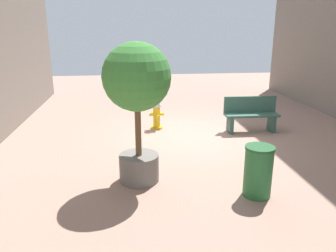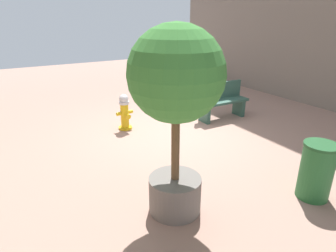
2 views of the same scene
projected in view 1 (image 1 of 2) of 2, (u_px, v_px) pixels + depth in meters
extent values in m
plane|color=#9E7A6B|center=(192.00, 136.00, 8.74)|extent=(23.40, 23.40, 0.00)
cylinder|color=gold|center=(157.00, 127.00, 9.38)|extent=(0.33, 0.33, 0.05)
cylinder|color=gold|center=(157.00, 117.00, 9.29)|extent=(0.19, 0.19, 0.58)
cylinder|color=silver|center=(157.00, 105.00, 9.20)|extent=(0.24, 0.24, 0.06)
sphere|color=silver|center=(156.00, 102.00, 9.17)|extent=(0.22, 0.22, 0.22)
cylinder|color=gold|center=(162.00, 114.00, 9.29)|extent=(0.13, 0.09, 0.09)
cylinder|color=gold|center=(152.00, 114.00, 9.24)|extent=(0.13, 0.09, 0.09)
cylinder|color=gold|center=(157.00, 117.00, 9.13)|extent=(0.12, 0.15, 0.11)
cube|color=#33594C|center=(271.00, 123.00, 9.05)|extent=(0.11, 0.40, 0.45)
cube|color=#33594C|center=(230.00, 124.00, 8.95)|extent=(0.11, 0.40, 0.45)
cube|color=#33594C|center=(252.00, 115.00, 8.93)|extent=(1.46, 0.48, 0.06)
cube|color=#33594C|center=(250.00, 104.00, 9.04)|extent=(1.45, 0.10, 0.44)
cylinder|color=slate|center=(139.00, 168.00, 6.14)|extent=(0.73, 0.73, 0.51)
cylinder|color=brown|center=(138.00, 127.00, 5.91)|extent=(0.11, 0.11, 1.07)
sphere|color=#3D8438|center=(137.00, 77.00, 5.66)|extent=(1.20, 1.20, 1.20)
cylinder|color=#266633|center=(258.00, 172.00, 5.55)|extent=(0.47, 0.47, 0.84)
cylinder|color=#1E5128|center=(260.00, 148.00, 5.42)|extent=(0.49, 0.49, 0.04)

